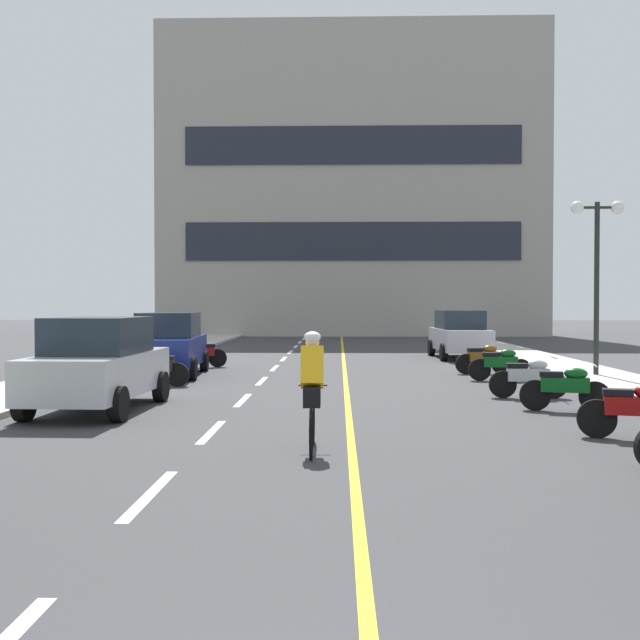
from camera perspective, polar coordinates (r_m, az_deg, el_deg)
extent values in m
plane|color=#38383A|center=(23.23, 1.26, -3.89)|extent=(140.00, 140.00, 0.00)
cube|color=#B7B2A8|center=(27.20, -14.10, -3.05)|extent=(2.40, 72.00, 0.12)
cube|color=#B7B2A8|center=(27.17, 16.67, -3.07)|extent=(2.40, 72.00, 0.12)
cube|color=silver|center=(8.64, -12.73, -12.73)|extent=(0.14, 2.20, 0.01)
cube|color=silver|center=(12.48, -8.20, -8.37)|extent=(0.14, 2.20, 0.01)
cube|color=silver|center=(16.40, -5.85, -6.05)|extent=(0.14, 2.20, 0.01)
cube|color=silver|center=(20.34, -4.42, -4.62)|extent=(0.14, 2.20, 0.01)
cube|color=silver|center=(24.31, -3.46, -3.65)|extent=(0.14, 2.20, 0.01)
cube|color=silver|center=(28.28, -2.78, -2.96)|extent=(0.14, 2.20, 0.01)
cube|color=silver|center=(32.27, -2.26, -2.44)|extent=(0.14, 2.20, 0.01)
cube|color=silver|center=(36.25, -1.85, -2.03)|extent=(0.14, 2.20, 0.01)
cube|color=silver|center=(40.24, -1.53, -1.70)|extent=(0.14, 2.20, 0.01)
cube|color=silver|center=(44.23, -1.26, -1.43)|extent=(0.14, 2.20, 0.01)
cube|color=silver|center=(48.22, -1.04, -1.21)|extent=(0.14, 2.20, 0.01)
cube|color=gold|center=(26.22, 1.82, -3.29)|extent=(0.12, 66.00, 0.01)
cube|color=#9E998E|center=(51.37, 2.40, 10.07)|extent=(24.90, 7.26, 19.89)
cube|color=#1E232D|center=(47.25, 2.47, 5.98)|extent=(20.92, 0.10, 2.39)
cube|color=#1E232D|center=(48.11, 2.48, 13.08)|extent=(20.92, 0.10, 2.39)
cylinder|color=black|center=(22.17, 20.20, 2.26)|extent=(0.14, 0.14, 4.76)
cylinder|color=black|center=(22.33, 20.24, 7.99)|extent=(1.10, 0.08, 0.08)
sphere|color=white|center=(22.16, 18.88, 8.06)|extent=(0.36, 0.36, 0.36)
sphere|color=white|center=(22.51, 21.58, 7.93)|extent=(0.36, 0.36, 0.36)
cylinder|color=black|center=(16.93, -17.53, -4.79)|extent=(0.24, 0.65, 0.64)
cylinder|color=black|center=(16.41, -11.95, -4.95)|extent=(0.24, 0.65, 0.64)
cylinder|color=black|center=(14.37, -21.50, -5.89)|extent=(0.24, 0.65, 0.64)
cylinder|color=black|center=(13.75, -15.01, -6.17)|extent=(0.24, 0.65, 0.64)
cube|color=#B7B7BC|center=(15.30, -16.41, -3.92)|extent=(1.83, 4.25, 0.80)
cube|color=#1E2833|center=(15.25, -16.43, -1.11)|extent=(1.63, 2.25, 0.70)
cylinder|color=black|center=(23.72, -12.83, -3.04)|extent=(0.26, 0.65, 0.64)
cylinder|color=black|center=(23.46, -8.74, -3.07)|extent=(0.26, 0.65, 0.64)
cylinder|color=black|center=(20.98, -14.26, -3.60)|extent=(0.26, 0.65, 0.64)
cylinder|color=black|center=(20.69, -9.65, -3.65)|extent=(0.26, 0.65, 0.64)
cube|color=navy|center=(22.17, -11.35, -2.29)|extent=(1.95, 4.30, 0.80)
cube|color=#1E2833|center=(22.14, -11.36, -0.36)|extent=(1.69, 2.29, 0.70)
cylinder|color=black|center=(30.30, 8.42, -2.09)|extent=(0.24, 0.65, 0.64)
cylinder|color=black|center=(30.61, 11.57, -2.07)|extent=(0.24, 0.65, 0.64)
cylinder|color=black|center=(27.54, 9.34, -2.43)|extent=(0.24, 0.65, 0.64)
cylinder|color=black|center=(27.89, 12.79, -2.40)|extent=(0.24, 0.65, 0.64)
cube|color=#B7B7BC|center=(29.05, 10.52, -1.45)|extent=(1.85, 4.26, 0.80)
cube|color=#1E2833|center=(29.03, 10.52, 0.03)|extent=(1.64, 2.25, 0.70)
cylinder|color=black|center=(12.53, 20.21, -7.02)|extent=(0.61, 0.24, 0.60)
cube|color=maroon|center=(12.57, 22.73, -6.00)|extent=(0.94, 0.49, 0.28)
cube|color=black|center=(12.51, 21.59, -5.10)|extent=(0.48, 0.34, 0.10)
cylinder|color=black|center=(15.37, 20.09, -5.49)|extent=(0.61, 0.24, 0.60)
cylinder|color=black|center=(15.32, 15.97, -5.49)|extent=(0.61, 0.24, 0.60)
cube|color=#0C4C19|center=(15.31, 18.04, -4.68)|extent=(0.94, 0.49, 0.28)
ellipsoid|color=#0C4C19|center=(15.30, 18.79, -3.86)|extent=(0.49, 0.34, 0.22)
cube|color=black|center=(15.28, 17.10, -3.93)|extent=(0.49, 0.34, 0.10)
cylinder|color=silver|center=(15.31, 20.11, -3.26)|extent=(0.17, 0.59, 0.03)
cylinder|color=black|center=(17.35, 17.25, -4.71)|extent=(0.60, 0.13, 0.60)
cylinder|color=black|center=(17.13, 13.66, -4.76)|extent=(0.60, 0.13, 0.60)
cube|color=#B2B2B7|center=(17.21, 15.47, -4.01)|extent=(0.91, 0.33, 0.28)
ellipsoid|color=#B2B2B7|center=(17.23, 16.13, -3.27)|extent=(0.45, 0.26, 0.22)
cube|color=black|center=(17.15, 14.65, -3.35)|extent=(0.45, 0.26, 0.10)
cylinder|color=silver|center=(17.29, 17.27, -2.73)|extent=(0.06, 0.60, 0.03)
cylinder|color=black|center=(19.61, -13.81, -4.00)|extent=(0.61, 0.15, 0.60)
cylinder|color=black|center=(19.26, -10.73, -4.08)|extent=(0.61, 0.15, 0.60)
cube|color=black|center=(19.41, -12.28, -3.40)|extent=(0.92, 0.36, 0.28)
ellipsoid|color=black|center=(19.46, -12.84, -2.74)|extent=(0.46, 0.28, 0.22)
cube|color=black|center=(19.31, -11.58, -2.82)|extent=(0.46, 0.28, 0.10)
cylinder|color=silver|center=(19.56, -13.82, -2.25)|extent=(0.08, 0.60, 0.03)
cylinder|color=black|center=(20.93, 14.95, -3.68)|extent=(0.60, 0.11, 0.60)
cylinder|color=black|center=(20.72, 11.98, -3.71)|extent=(0.60, 0.11, 0.60)
cube|color=#0C4C19|center=(20.80, 13.47, -3.09)|extent=(0.90, 0.29, 0.28)
ellipsoid|color=#0C4C19|center=(20.83, 14.02, -2.48)|extent=(0.44, 0.25, 0.22)
cube|color=black|center=(20.74, 12.80, -2.55)|extent=(0.44, 0.25, 0.10)
cylinder|color=silver|center=(20.89, 14.96, -2.04)|extent=(0.04, 0.60, 0.03)
cylinder|color=black|center=(23.02, 13.54, -3.22)|extent=(0.61, 0.19, 0.60)
cylinder|color=black|center=(22.64, 10.95, -3.28)|extent=(0.61, 0.19, 0.60)
cube|color=brown|center=(22.81, 12.26, -2.70)|extent=(0.93, 0.42, 0.28)
ellipsoid|color=brown|center=(22.86, 12.73, -2.14)|extent=(0.47, 0.31, 0.22)
cube|color=black|center=(22.71, 11.67, -2.21)|extent=(0.47, 0.31, 0.10)
cylinder|color=silver|center=(22.98, 13.55, -1.73)|extent=(0.13, 0.60, 0.03)
cylinder|color=black|center=(24.77, -10.30, -2.89)|extent=(0.61, 0.22, 0.60)
cylinder|color=black|center=(24.80, -7.75, -2.88)|extent=(0.61, 0.22, 0.60)
cube|color=maroon|center=(24.76, -9.03, -2.38)|extent=(0.94, 0.46, 0.28)
ellipsoid|color=maroon|center=(24.75, -9.49, -1.87)|extent=(0.48, 0.32, 0.22)
cube|color=black|center=(24.76, -8.45, -1.91)|extent=(0.48, 0.32, 0.10)
cylinder|color=silver|center=(24.74, -10.31, -1.50)|extent=(0.15, 0.59, 0.03)
torus|color=black|center=(11.25, -0.53, -7.68)|extent=(0.05, 0.72, 0.72)
torus|color=black|center=(10.21, -0.68, -8.60)|extent=(0.05, 0.72, 0.72)
cylinder|color=black|center=(10.66, -0.60, -6.55)|extent=(0.05, 0.95, 0.04)
cube|color=black|center=(10.48, -0.62, -5.47)|extent=(0.10, 0.20, 0.06)
cylinder|color=black|center=(11.08, -0.54, -4.95)|extent=(0.42, 0.03, 0.03)
cube|color=black|center=(10.54, -0.62, -5.81)|extent=(0.24, 0.36, 0.28)
cube|color=yellow|center=(10.65, -0.60, -3.58)|extent=(0.32, 0.46, 0.61)
sphere|color=beige|center=(10.75, -0.58, -1.66)|extent=(0.20, 0.20, 0.20)
ellipsoid|color=white|center=(10.75, -0.58, -1.29)|extent=(0.24, 0.26, 0.16)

